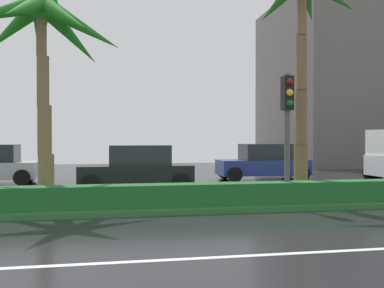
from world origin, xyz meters
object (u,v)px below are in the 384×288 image
Objects in this scene: palm_tree_centre at (302,8)px; car_in_traffic_second at (137,168)px; traffic_signal_median_right at (287,114)px; car_in_traffic_third at (264,162)px; palm_tree_centre_left at (42,32)px.

car_in_traffic_second is (-4.72, 4.44, -5.11)m from palm_tree_centre.
traffic_signal_median_right reaches higher than car_in_traffic_third.
car_in_traffic_second is at bearing 136.74° from palm_tree_centre.
car_in_traffic_second is at bearing 26.50° from car_in_traffic_third.
palm_tree_centre_left is at bearing 169.65° from traffic_signal_median_right.
traffic_signal_median_right is 8.89m from car_in_traffic_third.
car_in_traffic_third is at bearing -153.50° from car_in_traffic_second.
palm_tree_centre is 8.25m from car_in_traffic_second.
palm_tree_centre_left is 6.44m from car_in_traffic_second.
palm_tree_centre_left is 7.28m from traffic_signal_median_right.
palm_tree_centre_left is 0.84× the size of palm_tree_centre.
traffic_signal_median_right is at bearing 74.35° from car_in_traffic_third.
palm_tree_centre_left reaches higher than car_in_traffic_third.
traffic_signal_median_right reaches higher than car_in_traffic_second.
palm_tree_centre reaches higher than traffic_signal_median_right.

